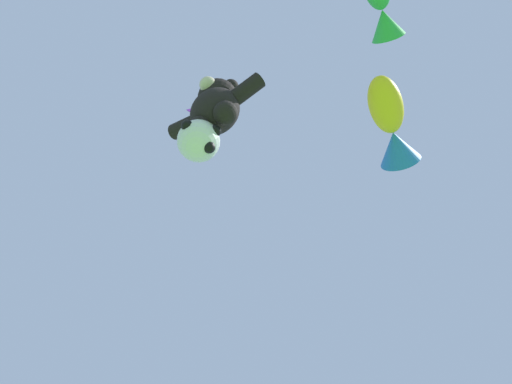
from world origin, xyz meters
TOP-DOWN VIEW (x-y plane):
  - teddy_bear_kite at (0.47, 3.72)m, footprint 2.50×1.10m
  - soccer_ball_kite at (0.05, 3.88)m, footprint 0.99×0.99m
  - fish_kite_goldfin at (3.65, 6.19)m, footprint 1.29×2.27m
  - fish_kite_emerald at (4.70, 3.78)m, footprint 1.05×1.88m
  - diamond_kite at (-0.59, 4.30)m, footprint 0.71×0.59m

SIDE VIEW (x-z plane):
  - soccer_ball_kite at x=0.05m, z-range 11.91..12.83m
  - fish_kite_goldfin at x=3.65m, z-range 13.09..14.04m
  - teddy_bear_kite at x=0.47m, z-range 12.36..14.90m
  - fish_kite_emerald at x=4.70m, z-range 13.74..14.49m
  - diamond_kite at x=-0.59m, z-range 15.06..17.71m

